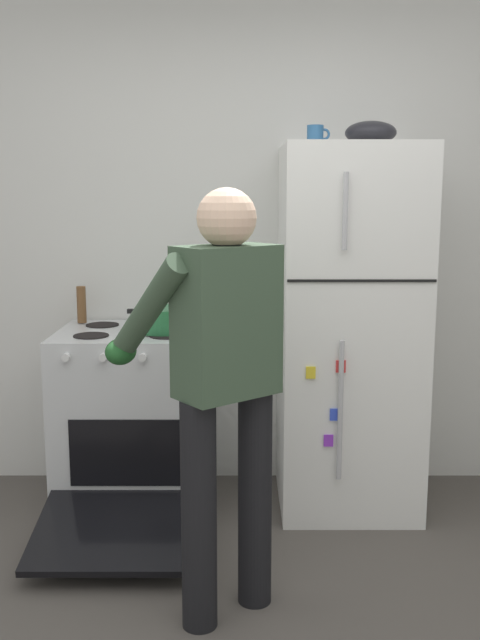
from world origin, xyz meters
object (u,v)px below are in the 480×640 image
at_px(red_pot, 163,319).
at_px(person_cook, 220,367).
at_px(mixing_bowl, 369,133).
at_px(stove_range, 134,420).
at_px(coffee_mug, 315,135).
at_px(pepper_mill, 80,305).
at_px(refrigerator, 348,330).

bearing_deg(red_pot, person_cook, -72.06).
height_order(person_cook, mixing_bowl, mixing_bowl).
distance_m(stove_range, coffee_mug, 1.68).
height_order(red_pot, pepper_mill, pepper_mill).
xyz_separation_m(red_pot, pepper_mill, (-0.46, 0.25, 0.04)).
xyz_separation_m(refrigerator, person_cook, (-0.62, -0.99, 0.05)).
xyz_separation_m(stove_range, pepper_mill, (-0.30, 0.22, 0.56)).
bearing_deg(pepper_mill, mixing_bowl, -7.80).
bearing_deg(pepper_mill, red_pot, -28.52).
distance_m(person_cook, red_pot, 0.99).
relative_size(refrigerator, person_cook, 1.13).
bearing_deg(person_cook, stove_range, 115.53).
height_order(coffee_mug, pepper_mill, coffee_mug).
bearing_deg(coffee_mug, refrigerator, -15.84).
bearing_deg(person_cook, pepper_mill, 122.72).
distance_m(red_pot, coffee_mug, 1.16).
bearing_deg(stove_range, coffee_mug, 4.30).
bearing_deg(pepper_mill, stove_range, -35.98).
height_order(coffee_mug, mixing_bowl, mixing_bowl).
height_order(refrigerator, stove_range, refrigerator).
height_order(stove_range, red_pot, red_pot).
relative_size(stove_range, coffee_mug, 10.81).
bearing_deg(pepper_mill, refrigerator, -8.26).
relative_size(red_pot, coffee_mug, 3.20).
bearing_deg(refrigerator, person_cook, -121.89).
relative_size(refrigerator, stove_range, 1.49).
relative_size(stove_range, red_pot, 3.38).
bearing_deg(red_pot, mixing_bowl, 2.86).
distance_m(refrigerator, red_pot, 0.92).
xyz_separation_m(red_pot, mixing_bowl, (1.00, 0.05, 0.90)).
distance_m(red_pot, pepper_mill, 0.52).
relative_size(red_pot, mixing_bowl, 1.46).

